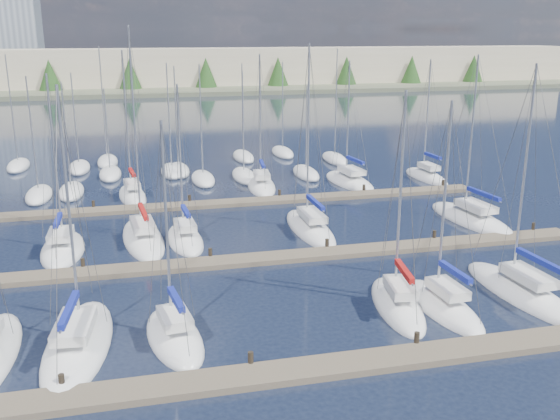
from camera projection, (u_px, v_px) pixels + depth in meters
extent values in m
plane|color=#1B2337|center=(199.00, 144.00, 82.04)|extent=(400.00, 400.00, 0.00)
cube|color=#6B5E4C|center=(342.00, 365.00, 27.84)|extent=(44.00, 1.80, 0.35)
cylinder|color=#2D261C|center=(62.00, 386.00, 25.95)|extent=(0.26, 0.26, 1.10)
cylinder|color=#2D261C|center=(251.00, 363.00, 27.74)|extent=(0.26, 0.26, 1.10)
cylinder|color=#2D261C|center=(416.00, 343.00, 29.53)|extent=(0.26, 0.26, 1.10)
cube|color=#6B5E4C|center=(273.00, 258.00, 40.91)|extent=(44.00, 1.80, 0.35)
cylinder|color=#2D261C|center=(83.00, 267.00, 39.03)|extent=(0.26, 0.26, 1.10)
cylinder|color=#2D261C|center=(210.00, 256.00, 40.82)|extent=(0.26, 0.26, 1.10)
cylinder|color=#2D261C|center=(327.00, 247.00, 42.61)|extent=(0.26, 0.26, 1.10)
cylinder|color=#2D261C|center=(434.00, 238.00, 44.40)|extent=(0.26, 0.26, 1.10)
cylinder|color=#2D261C|center=(533.00, 230.00, 46.18)|extent=(0.26, 0.26, 1.10)
cube|color=#6B5E4C|center=(237.00, 203.00, 53.99)|extent=(44.00, 1.80, 0.35)
cylinder|color=#2D261C|center=(94.00, 207.00, 52.10)|extent=(0.26, 0.26, 1.10)
cylinder|color=#2D261C|center=(190.00, 201.00, 53.89)|extent=(0.26, 0.26, 1.10)
cylinder|color=#2D261C|center=(279.00, 196.00, 55.68)|extent=(0.26, 0.26, 1.10)
cylinder|color=#2D261C|center=(364.00, 190.00, 57.47)|extent=(0.26, 0.26, 1.10)
cylinder|color=#2D261C|center=(443.00, 185.00, 59.26)|extent=(0.26, 0.26, 1.10)
ellipsoid|color=white|center=(175.00, 339.00, 30.44)|extent=(3.39, 6.92, 1.60)
cube|color=silver|center=(175.00, 317.00, 29.78)|extent=(1.68, 2.49, 0.50)
cylinder|color=#9EA0A5|center=(166.00, 222.00, 29.28)|extent=(0.14, 0.14, 9.56)
cylinder|color=#9EA0A5|center=(176.00, 302.00, 29.01)|extent=(0.49, 2.77, 0.10)
cube|color=navy|center=(176.00, 299.00, 28.98)|extent=(0.66, 2.58, 0.30)
ellipsoid|color=white|center=(310.00, 230.00, 47.00)|extent=(2.72, 9.63, 1.60)
cube|color=silver|center=(312.00, 215.00, 46.19)|extent=(1.47, 3.38, 0.50)
cylinder|color=#9EA0A5|center=(308.00, 131.00, 45.67)|extent=(0.14, 0.14, 12.57)
cylinder|color=#9EA0A5|center=(315.00, 204.00, 45.19)|extent=(0.15, 4.03, 0.10)
cube|color=navy|center=(315.00, 202.00, 45.15)|extent=(0.35, 3.71, 0.30)
ellipsoid|color=white|center=(63.00, 251.00, 42.57)|extent=(2.93, 7.47, 1.60)
cube|color=black|center=(63.00, 251.00, 42.57)|extent=(1.52, 3.59, 0.12)
cube|color=silver|center=(61.00, 234.00, 41.86)|extent=(1.59, 2.62, 0.50)
cylinder|color=#9EA0A5|center=(55.00, 156.00, 41.33)|extent=(0.14, 0.14, 10.78)
cylinder|color=#9EA0A5|center=(58.00, 222.00, 41.01)|extent=(0.14, 3.13, 0.10)
cube|color=navy|center=(58.00, 220.00, 40.97)|extent=(0.33, 2.88, 0.30)
ellipsoid|color=white|center=(349.00, 183.00, 61.45)|extent=(4.06, 8.96, 1.60)
cube|color=black|center=(349.00, 183.00, 61.45)|extent=(2.07, 4.31, 0.12)
cube|color=silver|center=(352.00, 171.00, 60.70)|extent=(2.03, 3.21, 0.50)
cylinder|color=#9EA0A5|center=(348.00, 117.00, 60.30)|extent=(0.14, 0.14, 10.64)
cylinder|color=#9EA0A5|center=(355.00, 161.00, 59.79)|extent=(0.53, 3.62, 0.10)
cube|color=navy|center=(355.00, 160.00, 59.75)|extent=(0.69, 3.36, 0.30)
ellipsoid|color=white|center=(143.00, 240.00, 44.75)|extent=(3.61, 9.93, 1.60)
cube|color=silver|center=(143.00, 224.00, 43.95)|extent=(1.81, 3.52, 0.50)
cylinder|color=#9EA0A5|center=(135.00, 128.00, 43.25)|extent=(0.14, 0.14, 13.77)
cylinder|color=#9EA0A5|center=(143.00, 213.00, 42.95)|extent=(0.46, 4.07, 0.10)
cube|color=#9E1311|center=(143.00, 212.00, 42.92)|extent=(0.63, 3.77, 0.30)
ellipsoid|color=white|center=(185.00, 241.00, 44.50)|extent=(2.83, 7.00, 1.60)
cube|color=maroon|center=(185.00, 241.00, 44.50)|extent=(1.46, 3.37, 0.12)
cube|color=silver|center=(185.00, 225.00, 43.82)|extent=(1.47, 2.48, 0.50)
cylinder|color=#9EA0A5|center=(180.00, 157.00, 43.32)|extent=(0.14, 0.14, 9.96)
cylinder|color=#9EA0A5|center=(186.00, 213.00, 43.03)|extent=(0.29, 2.88, 0.10)
cube|color=navy|center=(186.00, 211.00, 42.99)|extent=(0.47, 2.66, 0.30)
ellipsoid|color=white|center=(426.00, 178.00, 63.31)|extent=(2.65, 7.67, 1.60)
cube|color=silver|center=(429.00, 166.00, 62.60)|extent=(1.37, 2.71, 0.50)
cylinder|color=#9EA0A5|center=(427.00, 114.00, 62.08)|extent=(0.14, 0.14, 10.70)
cylinder|color=#9EA0A5|center=(433.00, 157.00, 61.76)|extent=(0.29, 3.17, 0.10)
cube|color=navy|center=(433.00, 156.00, 61.72)|extent=(0.47, 2.93, 0.30)
ellipsoid|color=white|center=(397.00, 307.00, 33.96)|extent=(3.45, 7.74, 1.60)
cube|color=maroon|center=(397.00, 307.00, 33.96)|extent=(1.75, 3.73, 0.12)
cube|color=silver|center=(400.00, 287.00, 33.24)|extent=(1.67, 2.78, 0.50)
cylinder|color=#9EA0A5|center=(400.00, 192.00, 32.76)|extent=(0.14, 0.14, 10.55)
cylinder|color=#9EA0A5|center=(404.00, 273.00, 32.37)|extent=(0.58, 3.11, 0.10)
cube|color=#9E1311|center=(404.00, 271.00, 32.34)|extent=(0.74, 2.90, 0.30)
ellipsoid|color=white|center=(471.00, 220.00, 49.34)|extent=(4.10, 10.16, 1.60)
cube|color=silver|center=(476.00, 206.00, 48.53)|extent=(2.04, 3.62, 0.50)
cylinder|color=#9EA0A5|center=(472.00, 132.00, 48.13)|extent=(0.14, 0.14, 11.69)
cylinder|color=#9EA0A5|center=(483.00, 195.00, 47.52)|extent=(0.55, 4.14, 0.10)
cube|color=navy|center=(484.00, 194.00, 47.48)|extent=(0.71, 3.83, 0.30)
ellipsoid|color=white|center=(261.00, 187.00, 59.71)|extent=(3.40, 7.96, 1.60)
cube|color=maroon|center=(261.00, 187.00, 59.71)|extent=(1.74, 3.83, 0.12)
cube|color=silver|center=(262.00, 175.00, 58.98)|extent=(1.70, 2.84, 0.50)
cylinder|color=#9EA0A5|center=(260.00, 116.00, 58.42)|extent=(0.14, 0.14, 11.34)
cylinder|color=#9EA0A5|center=(262.00, 165.00, 58.10)|extent=(0.45, 3.24, 0.10)
cube|color=navy|center=(262.00, 164.00, 58.06)|extent=(0.62, 3.00, 0.30)
ellipsoid|color=white|center=(133.00, 197.00, 56.19)|extent=(3.08, 7.71, 1.60)
cube|color=black|center=(133.00, 197.00, 56.19)|extent=(1.57, 3.71, 0.12)
cube|color=silver|center=(132.00, 184.00, 55.49)|extent=(1.53, 2.75, 0.50)
cylinder|color=#9EA0A5|center=(126.00, 119.00, 54.79)|extent=(0.14, 0.14, 11.81)
cylinder|color=#9EA0A5|center=(132.00, 174.00, 54.66)|extent=(0.45, 3.14, 0.10)
cube|color=#9E1311|center=(132.00, 172.00, 54.62)|extent=(0.62, 2.92, 0.30)
ellipsoid|color=white|center=(520.00, 294.00, 35.63)|extent=(3.32, 9.79, 1.60)
cube|color=black|center=(520.00, 294.00, 35.63)|extent=(1.70, 4.70, 0.12)
cube|color=silver|center=(528.00, 276.00, 34.82)|extent=(1.70, 3.46, 0.50)
cylinder|color=#9EA0A5|center=(525.00, 173.00, 34.40)|extent=(0.14, 0.14, 11.77)
cylinder|color=#9EA0A5|center=(540.00, 263.00, 33.82)|extent=(0.36, 4.04, 0.10)
cube|color=navy|center=(540.00, 261.00, 33.79)|extent=(0.54, 3.73, 0.30)
ellipsoid|color=white|center=(79.00, 346.00, 29.77)|extent=(3.94, 9.82, 1.60)
cube|color=black|center=(79.00, 346.00, 29.77)|extent=(2.01, 4.73, 0.12)
cube|color=silver|center=(74.00, 326.00, 28.95)|extent=(1.97, 3.50, 0.50)
cylinder|color=#9EA0A5|center=(69.00, 208.00, 28.65)|extent=(0.14, 0.14, 11.19)
cylinder|color=#9EA0A5|center=(69.00, 312.00, 27.93)|extent=(0.52, 4.01, 0.10)
cube|color=navy|center=(69.00, 310.00, 27.90)|extent=(0.68, 3.71, 0.30)
ellipsoid|color=white|center=(442.00, 308.00, 33.80)|extent=(2.73, 7.46, 1.60)
cube|color=silver|center=(447.00, 288.00, 33.10)|extent=(1.43, 2.63, 0.50)
cylinder|color=#9EA0A5|center=(445.00, 197.00, 32.65)|extent=(0.14, 0.14, 10.06)
cylinder|color=#9EA0A5|center=(455.00, 274.00, 32.27)|extent=(0.26, 3.09, 0.10)
cube|color=navy|center=(455.00, 272.00, 32.23)|extent=(0.44, 2.85, 0.30)
cylinder|color=#9EA0A5|center=(12.00, 108.00, 66.15)|extent=(0.12, 0.12, 11.20)
ellipsoid|color=white|center=(18.00, 166.00, 67.90)|extent=(2.20, 6.40, 1.40)
cylinder|color=#9EA0A5|center=(176.00, 116.00, 64.04)|extent=(0.12, 0.12, 10.14)
ellipsoid|color=white|center=(179.00, 171.00, 65.64)|extent=(2.20, 6.40, 1.40)
cylinder|color=#9EA0A5|center=(169.00, 115.00, 63.63)|extent=(0.12, 0.12, 10.49)
ellipsoid|color=white|center=(172.00, 172.00, 65.28)|extent=(2.20, 6.40, 1.40)
cylinder|color=#9EA0A5|center=(283.00, 105.00, 73.58)|extent=(0.12, 0.12, 10.06)
ellipsoid|color=white|center=(283.00, 153.00, 75.16)|extent=(2.20, 6.40, 1.40)
cylinder|color=#9EA0A5|center=(75.00, 118.00, 65.47)|extent=(0.12, 0.12, 9.39)
ellipsoid|color=white|center=(79.00, 168.00, 66.96)|extent=(2.20, 6.40, 1.40)
cylinder|color=#9EA0A5|center=(32.00, 134.00, 54.38)|extent=(0.12, 0.12, 9.85)
ellipsoid|color=white|center=(39.00, 195.00, 55.94)|extent=(2.20, 6.40, 1.40)
cylinder|color=#9EA0A5|center=(66.00, 134.00, 55.67)|extent=(0.12, 0.12, 9.30)
ellipsoid|color=white|center=(71.00, 192.00, 57.15)|extent=(2.20, 6.40, 1.40)
cylinder|color=#9EA0A5|center=(336.00, 102.00, 69.66)|extent=(0.12, 0.12, 11.68)
ellipsoid|color=white|center=(335.00, 159.00, 71.47)|extent=(2.20, 6.40, 1.40)
cylinder|color=#9EA0A5|center=(243.00, 122.00, 61.63)|extent=(0.12, 0.12, 9.76)
ellipsoid|color=white|center=(244.00, 176.00, 63.17)|extent=(2.20, 6.40, 1.40)
cylinder|color=#9EA0A5|center=(103.00, 103.00, 68.17)|extent=(0.12, 0.12, 11.95)
ellipsoid|color=white|center=(108.00, 162.00, 70.02)|extent=(2.20, 6.40, 1.40)
cylinder|color=#9EA0A5|center=(306.00, 126.00, 63.02)|extent=(0.12, 0.12, 8.46)
ellipsoid|color=white|center=(306.00, 174.00, 64.38)|extent=(2.20, 6.40, 1.40)
cylinder|color=#9EA0A5|center=(107.00, 129.00, 62.78)|extent=(0.12, 0.12, 8.12)
ellipsoid|color=white|center=(110.00, 174.00, 64.10)|extent=(2.20, 6.40, 1.40)
cylinder|color=#9EA0A5|center=(243.00, 108.00, 71.10)|extent=(0.12, 0.12, 10.00)
ellipsoid|color=white|center=(243.00, 157.00, 72.68)|extent=(2.20, 6.40, 1.40)
cylinder|color=#9EA0A5|center=(201.00, 120.00, 60.26)|extent=(0.12, 0.12, 10.54)
ellipsoid|color=white|center=(203.00, 179.00, 61.91)|extent=(2.20, 6.40, 1.40)
cube|color=#666B51|center=(161.00, 84.00, 165.95)|extent=(400.00, 60.00, 1.00)
cube|color=beige|center=(203.00, 69.00, 157.59)|extent=(200.00, 12.00, 10.00)
cube|color=slate|center=(4.00, 28.00, 166.96)|extent=(18.00, 15.00, 30.00)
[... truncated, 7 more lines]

